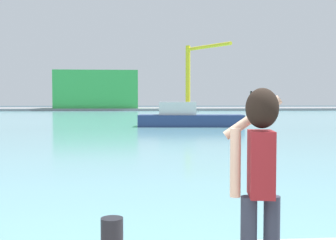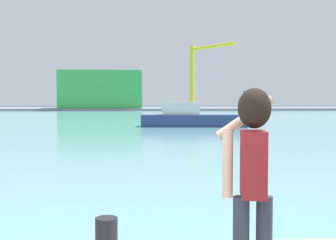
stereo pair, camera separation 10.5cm
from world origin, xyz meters
name	(u,v)px [view 2 (the right image)]	position (x,y,z in m)	size (l,w,h in m)	color
ground_plane	(138,118)	(0.00, 50.00, 0.00)	(220.00, 220.00, 0.00)	#334751
harbor_water	(138,117)	(0.00, 52.00, 0.01)	(140.00, 100.00, 0.02)	#6BA8B2
far_shore_dock	(138,109)	(0.00, 92.00, 0.24)	(140.00, 20.00, 0.47)	gray
person_photographer	(252,168)	(1.03, 0.68, 1.59)	(0.53, 0.56, 1.74)	#2D3342
harbor_bollard	(106,238)	(-0.26, 1.52, 0.73)	(0.23, 0.23, 0.43)	black
boat_moored	(191,118)	(4.29, 31.41, 0.72)	(8.56, 2.95, 1.98)	navy
warehouse_left	(102,90)	(-7.63, 87.39, 4.31)	(16.76, 9.40, 7.68)	green
port_crane	(198,68)	(12.54, 86.47, 8.95)	(7.65, 11.29, 13.25)	yellow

